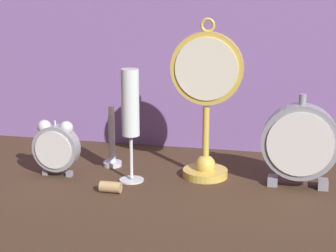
% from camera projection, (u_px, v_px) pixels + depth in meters
% --- Properties ---
extents(ground_plane, '(4.00, 4.00, 0.00)m').
position_uv_depth(ground_plane, '(159.00, 193.00, 1.10)').
color(ground_plane, '#422D1E').
extents(pocket_watch_on_stand, '(0.15, 0.10, 0.33)m').
position_uv_depth(pocket_watch_on_stand, '(206.00, 103.00, 1.15)').
color(pocket_watch_on_stand, gold).
rests_on(pocket_watch_on_stand, ground_plane).
extents(alarm_clock_twin_bell, '(0.10, 0.03, 0.12)m').
position_uv_depth(alarm_clock_twin_bell, '(56.00, 145.00, 1.18)').
color(alarm_clock_twin_bell, gray).
rests_on(alarm_clock_twin_bell, ground_plane).
extents(mantel_clock_silver, '(0.15, 0.04, 0.19)m').
position_uv_depth(mantel_clock_silver, '(300.00, 143.00, 1.11)').
color(mantel_clock_silver, gray).
rests_on(mantel_clock_silver, ground_plane).
extents(champagne_flute, '(0.05, 0.05, 0.23)m').
position_uv_depth(champagne_flute, '(130.00, 111.00, 1.13)').
color(champagne_flute, silver).
rests_on(champagne_flute, ground_plane).
extents(brass_candlestick, '(0.04, 0.04, 0.14)m').
position_uv_depth(brass_candlestick, '(112.00, 147.00, 1.25)').
color(brass_candlestick, silver).
rests_on(brass_candlestick, ground_plane).
extents(wine_cork, '(0.04, 0.02, 0.02)m').
position_uv_depth(wine_cork, '(111.00, 187.00, 1.10)').
color(wine_cork, tan).
rests_on(wine_cork, ground_plane).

